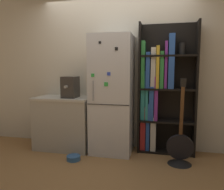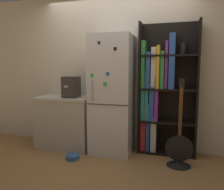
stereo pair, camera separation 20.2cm
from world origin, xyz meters
TOP-DOWN VIEW (x-y plane):
  - ground_plane at (0.00, 0.00)m, footprint 16.00×16.00m
  - wall_back at (0.00, 0.47)m, footprint 8.00×0.05m
  - refrigerator at (-0.00, 0.16)m, footprint 0.64×0.60m
  - bookshelf at (0.74, 0.34)m, footprint 0.88×0.29m
  - kitchen_counter at (-0.82, 0.16)m, footprint 0.94×0.60m
  - espresso_machine at (-0.69, 0.12)m, footprint 0.22×0.34m
  - guitar at (1.03, -0.10)m, footprint 0.37×0.33m
  - pet_bowl at (-0.48, -0.31)m, footprint 0.20×0.20m

SIDE VIEW (x-z plane):
  - ground_plane at x=0.00m, z-range 0.00..0.00m
  - pet_bowl at x=-0.48m, z-range 0.00..0.07m
  - guitar at x=1.03m, z-range -0.43..0.78m
  - kitchen_counter at x=-0.82m, z-range 0.00..0.87m
  - refrigerator at x=0.00m, z-range 0.00..1.85m
  - bookshelf at x=0.74m, z-range -0.03..2.01m
  - espresso_machine at x=-0.69m, z-range 0.87..1.21m
  - wall_back at x=0.00m, z-range 0.00..2.60m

